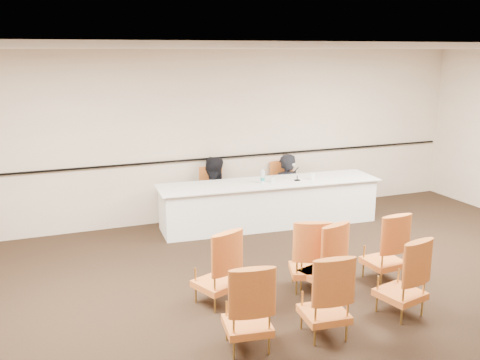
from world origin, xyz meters
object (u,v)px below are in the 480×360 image
Objects in this scene: panelist_second at (212,201)px; water_bottle at (263,176)px; aud_chair_front_right at (384,246)px; aud_chair_back_right at (401,276)px; aud_chair_front_left at (216,266)px; aud_chair_extra at (322,257)px; aud_chair_back_mid at (325,294)px; microphone at (297,173)px; coffee_cup at (312,176)px; aud_chair_front_mid at (309,253)px; drinking_glass at (273,179)px; aud_chair_back_left at (247,305)px; panelist_second_chair at (212,194)px; panel_table at (269,203)px; panelist_main_chair at (285,188)px; panelist_main at (285,198)px.

panelist_second is 1.10m from water_bottle.
aud_chair_back_right is at bearing -118.91° from aud_chair_front_right.
aud_chair_extra is at bearing -30.47° from aud_chair_front_left.
aud_chair_back_right is (1.06, 0.09, 0.00)m from aud_chair_back_mid.
coffee_cup is at bearing -5.73° from microphone.
aud_chair_front_left is 1.00× the size of aud_chair_front_mid.
microphone is 2.68m from aud_chair_front_mid.
microphone is 0.45m from drinking_glass.
aud_chair_front_right is at bearing -77.34° from water_bottle.
aud_chair_front_mid is (1.23, -0.04, 0.00)m from aud_chair_front_left.
aud_chair_back_left is 1.00× the size of aud_chair_back_right.
drinking_glass is 3.98m from aud_chair_back_left.
panelist_second_chair is at bearing 151.55° from microphone.
panel_table is 4.06× the size of aud_chair_back_left.
aud_chair_front_left is at bearing -124.68° from panelist_main_chair.
microphone is 0.30× the size of aud_chair_extra.
aud_chair_back_right is (-0.71, -3.37, -0.36)m from coffee_cup.
aud_chair_back_mid is (0.85, -0.07, 0.00)m from aud_chair_back_left.
aud_chair_back_left is 0.86m from aud_chair_back_mid.
aud_chair_extra is at bearing 116.18° from panelist_second.
coffee_cup is 0.13× the size of aud_chair_front_right.
panelist_second_chair is at bearing 141.71° from drinking_glass.
panelist_main_chair is 0.79m from microphone.
panelist_second is 1.72× the size of aud_chair_back_right.
aud_chair_front_mid is at bearing 61.03° from panelist_main.
panelist_second reaches higher than aud_chair_extra.
water_bottle is at bearing 82.15° from aud_chair_back_mid.
panelist_main_chair is 1.00× the size of aud_chair_back_mid.
panelist_second_chair reaches higher than coffee_cup.
microphone is (-0.10, -0.65, 0.44)m from panelist_main_chair.
panelist_main_chair is at bearing 82.48° from microphone.
aud_chair_front_left is at bearing 131.71° from aud_chair_back_mid.
aud_chair_extra is at bearing -116.34° from coffee_cup.
microphone is at bearing 173.11° from coffee_cup.
drinking_glass is 3.48m from aud_chair_back_right.
aud_chair_front_left is at bearing -103.97° from panelist_second_chair.
aud_chair_front_left is at bearing 138.08° from aud_chair_back_right.
aud_chair_front_mid is 1.06m from aud_chair_front_right.
aud_chair_back_right is at bearing -89.84° from drinking_glass.
microphone is at bearing 73.38° from panelist_main.
aud_chair_back_right is (0.19, -3.49, -0.42)m from water_bottle.
panelist_main_chair is (0.57, 0.53, 0.09)m from panel_table.
aud_chair_front_left is 1.06m from aud_chair_back_left.
panelist_main_chair and aud_chair_front_right have the same top height.
panelist_main_chair is at bearing 54.66° from aud_chair_extra.
coffee_cup is at bearing 96.82° from panelist_main.
aud_chair_front_mid and aud_chair_extra have the same top height.
drinking_glass is at bearing 79.35° from aud_chair_back_mid.
aud_chair_back_left reaches higher than panel_table.
panel_table is at bearing 167.68° from microphone.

